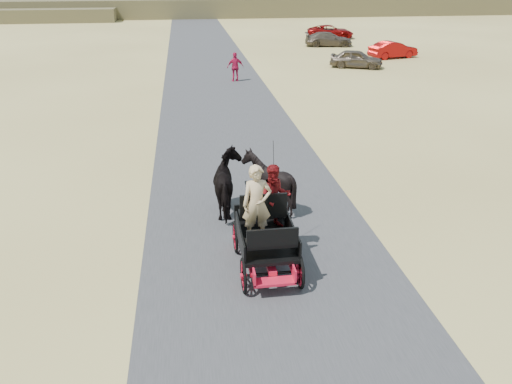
{
  "coord_description": "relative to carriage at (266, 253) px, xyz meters",
  "views": [
    {
      "loc": [
        -1.72,
        -11.09,
        6.44
      ],
      "look_at": [
        -0.1,
        0.34,
        1.2
      ],
      "focal_mm": 35.0,
      "sensor_mm": 36.0,
      "label": 1
    }
  ],
  "objects": [
    {
      "name": "car_a",
      "position": [
        10.18,
        23.98,
        0.25
      ],
      "size": [
        3.85,
        2.72,
        1.22
      ],
      "primitive_type": "imported",
      "rotation": [
        0.0,
        0.0,
        1.17
      ],
      "color": "brown",
      "rests_on": "ground"
    },
    {
      "name": "pedestrian",
      "position": [
        1.44,
        20.7,
        0.5
      ],
      "size": [
        1.05,
        0.54,
        1.73
      ],
      "primitive_type": "imported",
      "rotation": [
        0.0,
        0.0,
        3.26
      ],
      "color": "#B1143F",
      "rests_on": "ground"
    },
    {
      "name": "horse_right",
      "position": [
        0.55,
        3.0,
        0.49
      ],
      "size": [
        1.37,
        1.54,
        1.7
      ],
      "primitive_type": "imported",
      "rotation": [
        0.0,
        0.0,
        3.14
      ],
      "color": "black",
      "rests_on": "ground"
    },
    {
      "name": "road",
      "position": [
        0.1,
        1.26,
        -0.35
      ],
      "size": [
        6.0,
        140.0,
        0.01
      ],
      "primitive_type": "cube",
      "color": "#38383A",
      "rests_on": "ground"
    },
    {
      "name": "car_c",
      "position": [
        11.05,
        34.15,
        0.24
      ],
      "size": [
        4.31,
        2.23,
        1.19
      ],
      "primitive_type": "imported",
      "rotation": [
        0.0,
        0.0,
        1.43
      ],
      "color": "brown",
      "rests_on": "ground"
    },
    {
      "name": "driver_man",
      "position": [
        -0.2,
        0.05,
        1.26
      ],
      "size": [
        0.66,
        0.43,
        1.8
      ],
      "primitive_type": "imported",
      "color": "tan",
      "rests_on": "carriage"
    },
    {
      "name": "horse_left",
      "position": [
        -0.55,
        3.0,
        0.49
      ],
      "size": [
        0.91,
        2.01,
        1.7
      ],
      "primitive_type": "imported",
      "rotation": [
        0.0,
        0.0,
        3.14
      ],
      "color": "black",
      "rests_on": "ground"
    },
    {
      "name": "carriage",
      "position": [
        0.0,
        0.0,
        0.0
      ],
      "size": [
        1.3,
        2.4,
        0.72
      ],
      "primitive_type": null,
      "color": "black",
      "rests_on": "ground"
    },
    {
      "name": "ground",
      "position": [
        0.1,
        1.26,
        -0.36
      ],
      "size": [
        140.0,
        140.0,
        0.0
      ],
      "primitive_type": "plane",
      "color": "tan"
    },
    {
      "name": "ridge_far",
      "position": [
        0.1,
        63.26,
        0.84
      ],
      "size": [
        140.0,
        6.0,
        2.4
      ],
      "primitive_type": "cube",
      "color": "brown",
      "rests_on": "ground"
    },
    {
      "name": "passenger_woman",
      "position": [
        0.3,
        0.6,
        1.15
      ],
      "size": [
        0.77,
        0.6,
        1.58
      ],
      "primitive_type": "imported",
      "color": "#660C0F",
      "rests_on": "carriage"
    },
    {
      "name": "car_d",
      "position": [
        12.65,
        39.26,
        0.26
      ],
      "size": [
        4.83,
        3.03,
        1.24
      ],
      "primitive_type": "imported",
      "rotation": [
        0.0,
        0.0,
        1.34
      ],
      "color": "maroon",
      "rests_on": "ground"
    },
    {
      "name": "car_b",
      "position": [
        14.24,
        27.44,
        0.26
      ],
      "size": [
        3.99,
        2.24,
        1.25
      ],
      "primitive_type": "imported",
      "rotation": [
        0.0,
        0.0,
        1.83
      ],
      "color": "maroon",
      "rests_on": "ground"
    }
  ]
}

